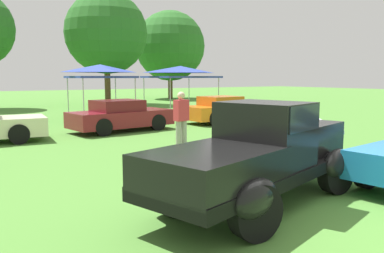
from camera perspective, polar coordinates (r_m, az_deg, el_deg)
name	(u,v)px	position (r m, az deg, el deg)	size (l,w,h in m)	color
ground_plane	(302,207)	(6.79, 15.65, -11.13)	(120.00, 120.00, 0.00)	#4C8433
feature_pickup_truck	(262,153)	(6.57, 10.09, -3.75)	(4.83, 2.77, 1.70)	black
show_car_burgundy	(121,116)	(15.52, -10.29, 1.53)	(4.14, 2.19, 1.22)	maroon
show_car_orange	(223,110)	(18.25, 4.46, 2.46)	(3.92, 1.93, 1.22)	orange
spectator_near_truck	(181,119)	(11.22, -1.57, 1.11)	(0.43, 0.30, 1.69)	#9E998E
canopy_tent_center_field	(100,70)	(19.81, -13.17, 7.94)	(2.81, 2.81, 2.71)	#B7B7BC
canopy_tent_right_field	(180,71)	(22.07, -1.69, 8.04)	(3.39, 3.39, 2.71)	#B7B7BC
treeline_center	(106,33)	(30.82, -12.35, 13.12)	(6.11, 6.11, 8.43)	brown
treeline_mid_right	(170,46)	(38.40, -3.20, 11.59)	(6.65, 6.65, 8.37)	brown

